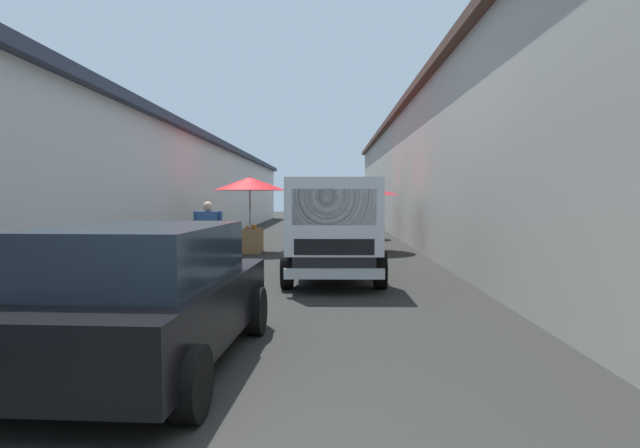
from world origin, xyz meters
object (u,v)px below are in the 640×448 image
Objects in this scene: fruit_stall_near_right at (350,193)px; vendor_by_crates at (208,232)px; fruit_stall_far_right at (358,198)px; delivery_truck at (333,231)px; hatchback_car at (146,295)px; parked_scooter at (166,253)px; fruit_stall_far_left at (250,194)px.

fruit_stall_near_right reaches higher than vendor_by_crates.
fruit_stall_far_right is at bearing -35.37° from vendor_by_crates.
fruit_stall_far_right is at bearing -7.32° from delivery_truck.
fruit_stall_far_right is 6.42m from delivery_truck.
fruit_stall_near_right reaches higher than delivery_truck.
hatchback_car is 2.42× the size of parked_scooter.
parked_scooter is at bearing 15.23° from hatchback_car.
hatchback_car is 7.18m from parked_scooter.
parked_scooter is at bearing 68.82° from delivery_truck.
fruit_stall_far_right is 0.66× the size of hatchback_car.
fruit_stall_far_left reaches higher than delivery_truck.
fruit_stall_far_left is 0.91× the size of fruit_stall_far_right.
fruit_stall_far_left reaches higher than hatchback_car.
fruit_stall_near_right is 17.37m from hatchback_car.
fruit_stall_near_right is 11.26m from parked_scooter.
parked_scooter is (0.23, 1.01, -0.49)m from vendor_by_crates.
delivery_truck is 3.03× the size of vendor_by_crates.
hatchback_car is (-17.12, 2.67, -1.12)m from fruit_stall_near_right.
hatchback_car is at bearing -176.98° from fruit_stall_far_left.
fruit_stall_near_right is at bearing 0.72° from fruit_stall_far_right.
vendor_by_crates reaches higher than hatchback_car.
fruit_stall_far_right reaches higher than hatchback_car.
fruit_stall_far_left is at bearing 23.19° from delivery_truck.
vendor_by_crates is at bearing 176.64° from fruit_stall_far_left.
vendor_by_crates is (-4.65, 0.27, -0.89)m from fruit_stall_far_left.
delivery_truck reaches higher than hatchback_car.
fruit_stall_near_right is 5.34m from fruit_stall_far_right.
delivery_truck is (-6.34, 0.81, -0.66)m from fruit_stall_far_right.
fruit_stall_far_left is 4.80m from parked_scooter.
vendor_by_crates is 0.99× the size of parked_scooter.
hatchback_car is 6.75m from vendor_by_crates.
delivery_truck is (-11.68, 0.75, -0.82)m from fruit_stall_near_right.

